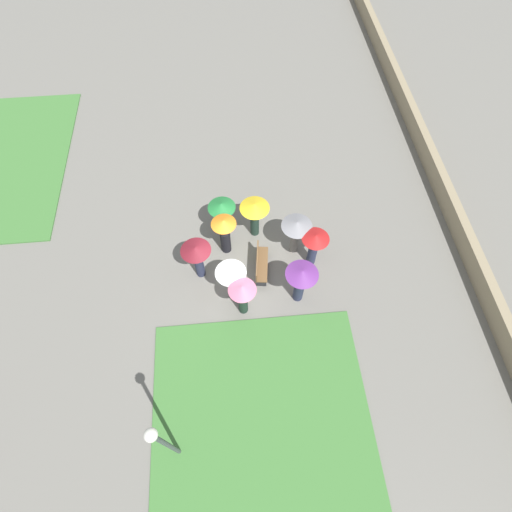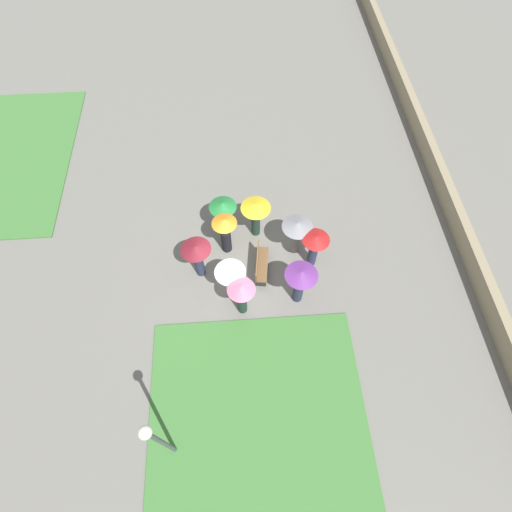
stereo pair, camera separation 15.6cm
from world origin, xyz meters
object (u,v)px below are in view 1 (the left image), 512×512
object	(u,v)px
crowd_person_white	(231,277)
crowd_person_green	(222,212)
crowd_person_orange	(225,232)
crowd_person_pink	(242,293)
lamp_post	(162,442)
crowd_person_red	(314,244)
park_bench	(260,264)
crowd_person_yellow	(255,212)
crowd_person_purple	(301,279)
crowd_person_maroon	(197,256)
crowd_person_grey	(296,229)

from	to	relation	value
crowd_person_white	crowd_person_green	size ratio (longest dim) A/B	1.00
crowd_person_orange	crowd_person_pink	bearing A→B (deg)	60.36
lamp_post	crowd_person_red	bearing A→B (deg)	-38.77
park_bench	crowd_person_yellow	bearing A→B (deg)	9.16
crowd_person_orange	crowd_person_pink	size ratio (longest dim) A/B	1.02
crowd_person_red	crowd_person_orange	size ratio (longest dim) A/B	0.93
crowd_person_yellow	crowd_person_purple	xyz separation A→B (m)	(-3.00, -1.30, 0.07)
crowd_person_white	park_bench	bearing A→B (deg)	124.97
crowd_person_purple	crowd_person_red	bearing A→B (deg)	-29.89
lamp_post	crowd_person_pink	world-z (taller)	lamp_post
crowd_person_white	crowd_person_red	xyz separation A→B (m)	(1.09, -3.06, -0.04)
park_bench	crowd_person_purple	distance (m)	2.01
lamp_post	crowd_person_white	world-z (taller)	lamp_post
crowd_person_purple	crowd_person_pink	xyz separation A→B (m)	(-0.32, 2.00, -0.06)
crowd_person_white	crowd_person_maroon	bearing A→B (deg)	-133.50
park_bench	crowd_person_purple	xyz separation A→B (m)	(-1.26, -1.25, 0.95)
crowd_person_orange	crowd_person_yellow	bearing A→B (deg)	170.51
crowd_person_green	crowd_person_pink	xyz separation A→B (m)	(-3.50, -0.51, 0.08)
crowd_person_pink	crowd_person_green	bearing A→B (deg)	1.02
crowd_person_white	crowd_person_maroon	xyz separation A→B (m)	(0.93, 1.15, 0.04)
crowd_person_grey	lamp_post	bearing A→B (deg)	89.29
lamp_post	crowd_person_red	size ratio (longest dim) A/B	2.25
park_bench	lamp_post	xyz separation A→B (m)	(-6.01, 3.02, 2.14)
crowd_person_grey	crowd_person_maroon	bearing A→B (deg)	44.06
crowd_person_green	crowd_person_pink	bearing A→B (deg)	157.63
crowd_person_white	crowd_person_green	bearing A→B (deg)	179.23
lamp_post	crowd_person_green	distance (m)	8.23
lamp_post	crowd_person_purple	size ratio (longest dim) A/B	2.02
crowd_person_orange	crowd_person_pink	xyz separation A→B (m)	(-2.63, -0.47, 0.16)
crowd_person_white	crowd_person_orange	xyz separation A→B (m)	(1.94, 0.13, -0.08)
crowd_person_white	crowd_person_pink	size ratio (longest dim) A/B	0.94
crowd_person_white	crowd_person_pink	xyz separation A→B (m)	(-0.69, -0.34, 0.07)
crowd_person_yellow	crowd_person_orange	bearing A→B (deg)	99.10
crowd_person_orange	crowd_person_purple	distance (m)	3.39
crowd_person_green	crowd_person_red	xyz separation A→B (m)	(-1.72, -3.24, -0.03)
crowd_person_red	crowd_person_grey	size ratio (longest dim) A/B	0.98
crowd_person_red	crowd_person_grey	xyz separation A→B (m)	(0.60, 0.58, 0.12)
crowd_person_maroon	crowd_person_yellow	world-z (taller)	crowd_person_maroon
crowd_person_red	crowd_person_maroon	world-z (taller)	crowd_person_maroon
crowd_person_purple	crowd_person_pink	size ratio (longest dim) A/B	1.06
crowd_person_red	crowd_person_white	bearing A→B (deg)	76.64
crowd_person_orange	lamp_post	bearing A→B (deg)	35.93
lamp_post	crowd_person_maroon	world-z (taller)	lamp_post
crowd_person_grey	park_bench	bearing A→B (deg)	62.18
crowd_person_red	crowd_person_yellow	bearing A→B (deg)	19.79
park_bench	crowd_person_purple	world-z (taller)	crowd_person_purple
crowd_person_pink	crowd_person_yellow	bearing A→B (deg)	-19.29
crowd_person_orange	crowd_person_purple	xyz separation A→B (m)	(-2.31, -2.47, 0.22)
crowd_person_maroon	lamp_post	bearing A→B (deg)	-8.81
crowd_person_white	crowd_person_purple	world-z (taller)	crowd_person_purple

